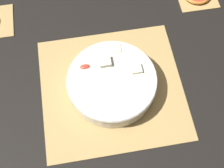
# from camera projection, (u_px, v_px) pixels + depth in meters

# --- Properties ---
(ground_plane) EXTENTS (6.00, 6.00, 0.00)m
(ground_plane) POSITION_uv_depth(u_px,v_px,m) (112.00, 88.00, 0.89)
(ground_plane) COLOR black
(bamboo_mat_center) EXTENTS (0.40, 0.38, 0.01)m
(bamboo_mat_center) POSITION_uv_depth(u_px,v_px,m) (112.00, 88.00, 0.89)
(bamboo_mat_center) COLOR tan
(bamboo_mat_center) RESTS_ON ground_plane
(fruit_salad_bowl) EXTENTS (0.25, 0.25, 0.07)m
(fruit_salad_bowl) POSITION_uv_depth(u_px,v_px,m) (112.00, 82.00, 0.86)
(fruit_salad_bowl) COLOR silver
(fruit_salad_bowl) RESTS_ON bamboo_mat_center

